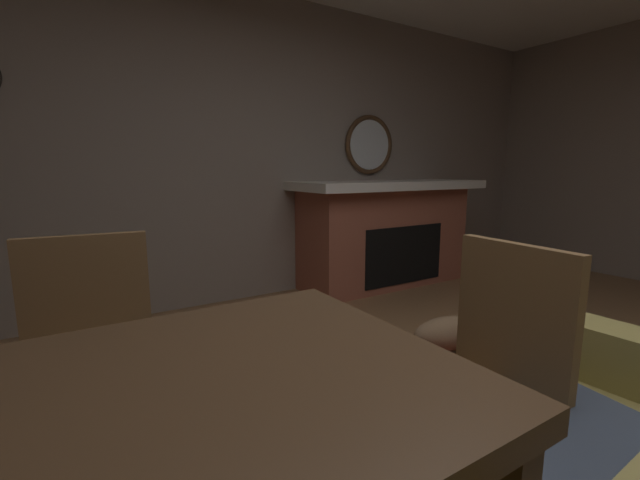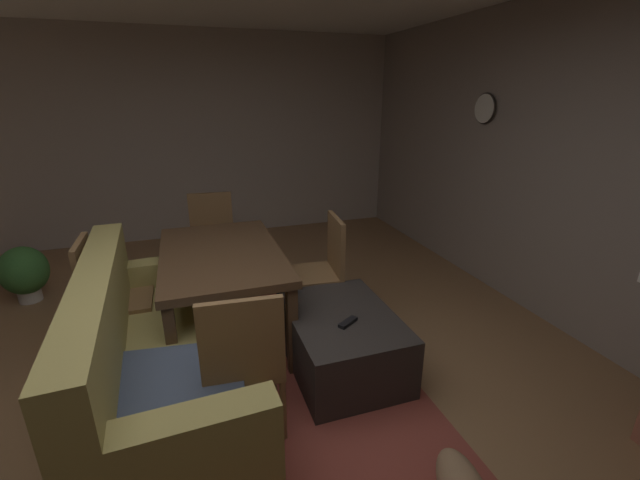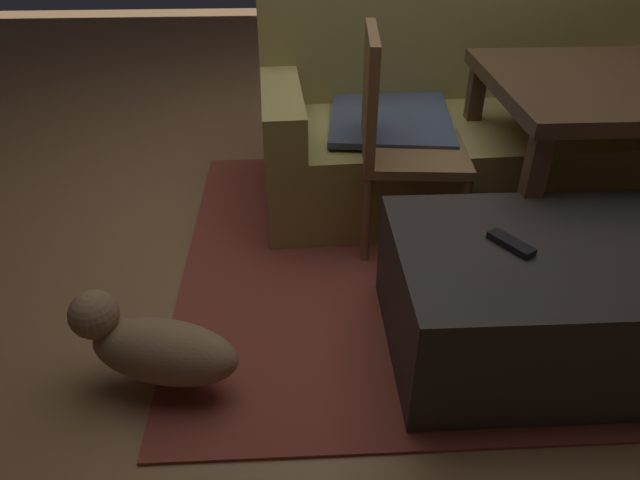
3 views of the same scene
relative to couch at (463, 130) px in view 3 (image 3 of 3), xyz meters
The scene contains 8 objects.
floor 0.71m from the couch, 148.66° to the right, with size 9.55×9.55×0.00m, color olive.
area_rug 0.72m from the couch, 94.26° to the right, with size 2.60×2.00×0.01m, color brown.
couch is the anchor object (origin of this frame).
ottoman_coffee_table 1.22m from the couch, 92.26° to the right, with size 0.99×0.72×0.44m, color #2D2826.
tv_remote 1.23m from the couch, 98.47° to the right, with size 0.05×0.16×0.02m, color black.
dining_chair_north 0.79m from the couch, 28.72° to the left, with size 0.44×0.44×0.93m.
dining_chair_west 0.68m from the couch, 133.39° to the right, with size 0.47×0.47×0.93m.
small_dog 1.89m from the couch, 135.07° to the right, with size 0.56×0.33×0.30m.
Camera 3 is at (-0.33, -2.35, 1.48)m, focal length 32.05 mm.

